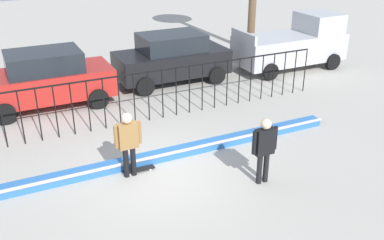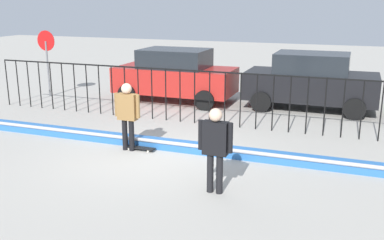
{
  "view_description": "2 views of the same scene",
  "coord_description": "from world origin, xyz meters",
  "px_view_note": "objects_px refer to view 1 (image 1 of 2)",
  "views": [
    {
      "loc": [
        -3.3,
        -8.79,
        5.67
      ],
      "look_at": [
        1.26,
        0.66,
        0.93
      ],
      "focal_mm": 40.68,
      "sensor_mm": 36.0,
      "label": 1
    },
    {
      "loc": [
        4.43,
        -9.03,
        3.57
      ],
      "look_at": [
        0.89,
        0.48,
        0.83
      ],
      "focal_mm": 41.52,
      "sensor_mm": 36.0,
      "label": 2
    }
  ],
  "objects_px": {
    "skateboarder": "(128,139)",
    "skateboard": "(139,169)",
    "parked_car_black": "(172,58)",
    "camera_operator": "(264,145)",
    "pickup_truck": "(294,44)",
    "parked_car_red": "(46,79)"
  },
  "relations": [
    {
      "from": "skateboarder",
      "to": "skateboard",
      "type": "xyz_separation_m",
      "value": [
        0.25,
        0.09,
        -0.94
      ]
    },
    {
      "from": "parked_car_black",
      "to": "camera_operator",
      "type": "bearing_deg",
      "value": -93.95
    },
    {
      "from": "skateboarder",
      "to": "pickup_truck",
      "type": "relative_size",
      "value": 0.36
    },
    {
      "from": "skateboarder",
      "to": "parked_car_black",
      "type": "bearing_deg",
      "value": 90.35
    },
    {
      "from": "parked_car_red",
      "to": "skateboarder",
      "type": "bearing_deg",
      "value": -76.2
    },
    {
      "from": "skateboard",
      "to": "parked_car_black",
      "type": "relative_size",
      "value": 0.19
    },
    {
      "from": "parked_car_black",
      "to": "pickup_truck",
      "type": "relative_size",
      "value": 0.91
    },
    {
      "from": "skateboard",
      "to": "skateboarder",
      "type": "bearing_deg",
      "value": -152.76
    },
    {
      "from": "skateboarder",
      "to": "parked_car_red",
      "type": "bearing_deg",
      "value": 132.78
    },
    {
      "from": "skateboarder",
      "to": "camera_operator",
      "type": "bearing_deg",
      "value": 1.05
    },
    {
      "from": "skateboarder",
      "to": "pickup_truck",
      "type": "bearing_deg",
      "value": 62.99
    },
    {
      "from": "parked_car_black",
      "to": "skateboarder",
      "type": "bearing_deg",
      "value": -118.58
    },
    {
      "from": "pickup_truck",
      "to": "skateboarder",
      "type": "bearing_deg",
      "value": -149.68
    },
    {
      "from": "skateboarder",
      "to": "skateboard",
      "type": "distance_m",
      "value": 0.98
    },
    {
      "from": "skateboarder",
      "to": "pickup_truck",
      "type": "distance_m",
      "value": 10.62
    },
    {
      "from": "skateboard",
      "to": "parked_car_red",
      "type": "bearing_deg",
      "value": 111.76
    },
    {
      "from": "skateboard",
      "to": "camera_operator",
      "type": "height_order",
      "value": "camera_operator"
    },
    {
      "from": "camera_operator",
      "to": "pickup_truck",
      "type": "relative_size",
      "value": 0.35
    },
    {
      "from": "camera_operator",
      "to": "skateboarder",
      "type": "bearing_deg",
      "value": -33.51
    },
    {
      "from": "camera_operator",
      "to": "parked_car_red",
      "type": "xyz_separation_m",
      "value": [
        -3.79,
        7.18,
        -0.03
      ]
    },
    {
      "from": "pickup_truck",
      "to": "parked_car_red",
      "type": "bearing_deg",
      "value": 179.0
    },
    {
      "from": "pickup_truck",
      "to": "camera_operator",
      "type": "bearing_deg",
      "value": -132.42
    }
  ]
}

